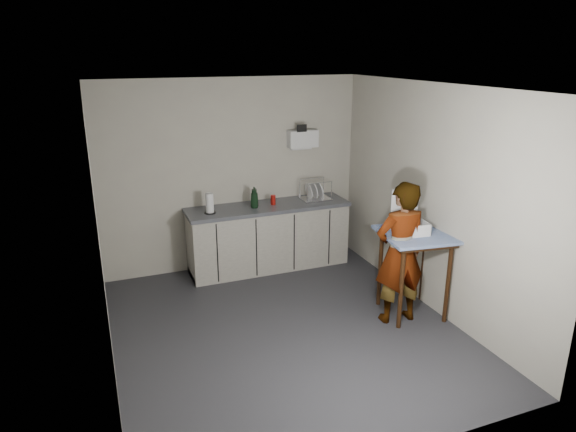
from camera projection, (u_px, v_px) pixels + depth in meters
name	position (u px, v px, depth m)	size (l,w,h in m)	color
ground	(286.00, 330.00, 5.64)	(4.00, 4.00, 0.00)	#2D2D32
wall_back	(233.00, 175.00, 6.99)	(3.60, 0.02, 2.60)	beige
wall_right	(432.00, 200.00, 5.86)	(0.02, 4.00, 2.60)	beige
wall_left	(100.00, 241.00, 4.61)	(0.02, 4.00, 2.60)	beige
ceiling	(285.00, 87.00, 4.83)	(3.60, 4.00, 0.01)	white
kitchen_counter	(268.00, 238.00, 7.15)	(2.24, 0.62, 0.91)	black
wall_shelf	(303.00, 139.00, 7.14)	(0.42, 0.18, 0.37)	white
side_table	(416.00, 244.00, 5.75)	(0.86, 0.86, 0.99)	#341C0B
standing_man	(400.00, 253.00, 5.62)	(0.59, 0.39, 1.62)	#B2A593
soap_bottle	(254.00, 198.00, 6.84)	(0.11, 0.11, 0.28)	black
soda_can	(273.00, 200.00, 7.01)	(0.07, 0.07, 0.13)	red
dark_bottle	(254.00, 198.00, 6.91)	(0.07, 0.07, 0.24)	black
paper_towel	(210.00, 204.00, 6.62)	(0.15, 0.15, 0.27)	black
dish_rack	(315.00, 195.00, 7.24)	(0.41, 0.31, 0.29)	silver
bakery_box	(410.00, 223.00, 5.70)	(0.37, 0.38, 0.47)	white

